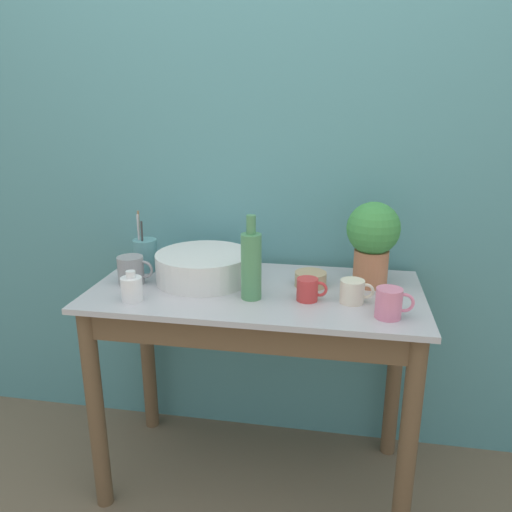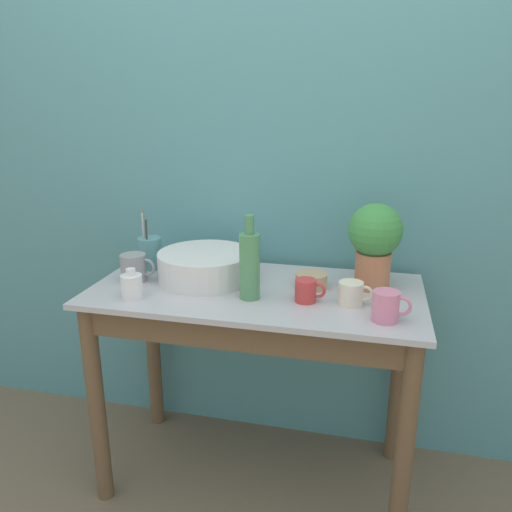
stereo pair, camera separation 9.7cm
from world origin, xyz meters
name	(u,v)px [view 1 (the left image)]	position (x,y,z in m)	size (l,w,h in m)	color
wall_back	(271,163)	(0.00, 0.63, 1.20)	(6.00, 0.05, 2.40)	teal
counter_table	(255,337)	(0.00, 0.27, 0.62)	(1.16, 0.58, 0.80)	brown
potted_plant	(373,238)	(0.40, 0.39, 0.98)	(0.19, 0.19, 0.30)	#B7704C
bowl_wash_large	(204,267)	(-0.20, 0.34, 0.85)	(0.35, 0.35, 0.10)	silver
bottle_tall	(253,265)	(0.00, 0.20, 0.92)	(0.07, 0.07, 0.29)	#4C8C59
bottle_short	(132,288)	(-0.39, 0.11, 0.84)	(0.07, 0.07, 0.10)	white
mug_grey	(131,270)	(-0.45, 0.26, 0.85)	(0.13, 0.09, 0.10)	gray
mug_red	(308,289)	(0.19, 0.21, 0.84)	(0.10, 0.07, 0.08)	#C63838
mug_pink	(390,303)	(0.44, 0.12, 0.85)	(0.12, 0.08, 0.09)	pink
mug_cream	(353,291)	(0.33, 0.22, 0.84)	(0.11, 0.08, 0.08)	beige
bowl_small_tan	(310,279)	(0.19, 0.35, 0.83)	(0.11, 0.11, 0.05)	tan
utensil_cup	(145,254)	(-0.46, 0.41, 0.86)	(0.09, 0.09, 0.24)	#569399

